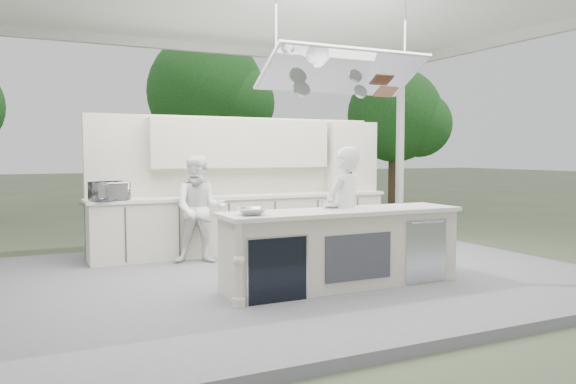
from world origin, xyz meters
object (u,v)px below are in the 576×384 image
demo_island (342,248)px  sous_chef (200,209)px  head_chef (344,215)px  back_counter (245,223)px

demo_island → sous_chef: bearing=117.4°
demo_island → head_chef: (0.16, 0.21, 0.39)m
demo_island → head_chef: 0.47m
back_counter → sous_chef: 1.19m
demo_island → sous_chef: sous_chef is taller
demo_island → back_counter: same height
sous_chef → head_chef: bearing=-38.7°
sous_chef → back_counter: bearing=50.6°
demo_island → sous_chef: size_ratio=1.93×
back_counter → head_chef: bearing=-82.6°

